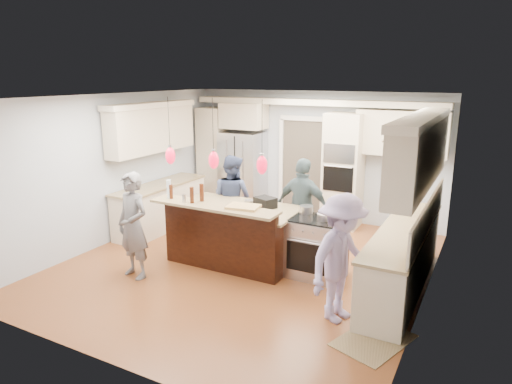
% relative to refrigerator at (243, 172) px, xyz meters
% --- Properties ---
extents(ground_plane, '(6.00, 6.00, 0.00)m').
position_rel_refrigerator_xyz_m(ground_plane, '(1.55, -2.64, -0.90)').
color(ground_plane, brown).
rests_on(ground_plane, ground).
extents(room_shell, '(5.54, 6.04, 2.72)m').
position_rel_refrigerator_xyz_m(room_shell, '(1.55, -2.64, 0.92)').
color(room_shell, '#B2BCC6').
rests_on(room_shell, ground).
extents(refrigerator, '(0.90, 0.70, 1.80)m').
position_rel_refrigerator_xyz_m(refrigerator, '(0.00, 0.00, 0.00)').
color(refrigerator, '#B7B7BC').
rests_on(refrigerator, ground).
extents(oven_column, '(0.72, 0.69, 2.30)m').
position_rel_refrigerator_xyz_m(oven_column, '(2.30, 0.03, 0.25)').
color(oven_column, beige).
rests_on(oven_column, ground).
extents(back_upper_cabinets, '(5.30, 0.61, 2.54)m').
position_rel_refrigerator_xyz_m(back_upper_cabinets, '(0.80, 0.12, 0.77)').
color(back_upper_cabinets, beige).
rests_on(back_upper_cabinets, ground).
extents(right_counter_run, '(0.64, 3.10, 2.51)m').
position_rel_refrigerator_xyz_m(right_counter_run, '(3.99, -2.34, 0.16)').
color(right_counter_run, beige).
rests_on(right_counter_run, ground).
extents(left_cabinets, '(0.64, 2.30, 2.51)m').
position_rel_refrigerator_xyz_m(left_cabinets, '(-0.89, -1.84, 0.16)').
color(left_cabinets, beige).
rests_on(left_cabinets, ground).
extents(kitchen_island, '(2.10, 1.46, 1.12)m').
position_rel_refrigerator_xyz_m(kitchen_island, '(1.30, -2.57, -0.41)').
color(kitchen_island, black).
rests_on(kitchen_island, ground).
extents(island_range, '(0.82, 0.71, 0.92)m').
position_rel_refrigerator_xyz_m(island_range, '(2.71, -2.49, -0.44)').
color(island_range, '#B7B7BC').
rests_on(island_range, ground).
extents(pendant_lights, '(1.75, 0.15, 1.03)m').
position_rel_refrigerator_xyz_m(pendant_lights, '(1.30, -3.15, 0.90)').
color(pendant_lights, black).
rests_on(pendant_lights, ground).
extents(person_bar_end, '(0.66, 0.49, 1.63)m').
position_rel_refrigerator_xyz_m(person_bar_end, '(0.26, -3.81, -0.08)').
color(person_bar_end, slate).
rests_on(person_bar_end, ground).
extents(person_far_left, '(0.88, 0.73, 1.63)m').
position_rel_refrigerator_xyz_m(person_far_left, '(0.79, -1.79, -0.09)').
color(person_far_left, navy).
rests_on(person_far_left, ground).
extents(person_far_right, '(1.02, 0.52, 1.68)m').
position_rel_refrigerator_xyz_m(person_far_right, '(2.18, -1.79, -0.06)').
color(person_far_right, '#43585E').
rests_on(person_far_right, ground).
extents(person_range_side, '(0.91, 1.20, 1.64)m').
position_rel_refrigerator_xyz_m(person_range_side, '(3.43, -3.58, -0.08)').
color(person_range_side, '#9E8DBE').
rests_on(person_range_side, ground).
extents(floor_rug, '(0.91, 1.09, 0.01)m').
position_rel_refrigerator_xyz_m(floor_rug, '(3.95, -3.87, -0.89)').
color(floor_rug, '#9C8655').
rests_on(floor_rug, ground).
extents(water_bottle, '(0.08, 0.08, 0.30)m').
position_rel_refrigerator_xyz_m(water_bottle, '(0.46, -3.18, 0.37)').
color(water_bottle, silver).
rests_on(water_bottle, kitchen_island).
extents(beer_bottle_a, '(0.06, 0.06, 0.23)m').
position_rel_refrigerator_xyz_m(beer_bottle_a, '(0.51, -3.18, 0.33)').
color(beer_bottle_a, '#431C0C').
rests_on(beer_bottle_a, kitchen_island).
extents(beer_bottle_b, '(0.07, 0.07, 0.25)m').
position_rel_refrigerator_xyz_m(beer_bottle_b, '(0.95, -3.24, 0.34)').
color(beer_bottle_b, '#431C0C').
rests_on(beer_bottle_b, kitchen_island).
extents(beer_bottle_c, '(0.08, 0.08, 0.27)m').
position_rel_refrigerator_xyz_m(beer_bottle_c, '(1.02, -3.08, 0.36)').
color(beer_bottle_c, '#431C0C').
rests_on(beer_bottle_c, kitchen_island).
extents(drink_can, '(0.07, 0.07, 0.12)m').
position_rel_refrigerator_xyz_m(drink_can, '(0.81, -3.25, 0.28)').
color(drink_can, '#B7B7BC').
rests_on(drink_can, kitchen_island).
extents(cutting_board, '(0.51, 0.40, 0.04)m').
position_rel_refrigerator_xyz_m(cutting_board, '(1.77, -3.11, 0.24)').
color(cutting_board, tan).
rests_on(cutting_board, kitchen_island).
extents(pot_large, '(0.21, 0.21, 0.12)m').
position_rel_refrigerator_xyz_m(pot_large, '(2.45, -2.31, 0.08)').
color(pot_large, '#B7B7BC').
rests_on(pot_large, island_range).
extents(pot_small, '(0.20, 0.20, 0.10)m').
position_rel_refrigerator_xyz_m(pot_small, '(2.81, -2.51, 0.07)').
color(pot_small, '#B7B7BC').
rests_on(pot_small, island_range).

